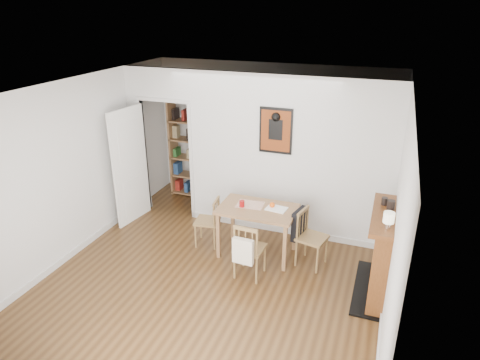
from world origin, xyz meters
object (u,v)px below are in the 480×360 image
at_px(chair_right, 311,237).
at_px(chair_front, 250,249).
at_px(dining_table, 257,214).
at_px(bookshelf, 191,149).
at_px(notebook, 277,209).
at_px(chair_left, 207,221).
at_px(ceramic_jar_a, 391,205).
at_px(red_glass, 242,204).
at_px(fireplace, 382,251).
at_px(ceramic_jar_b, 384,201).
at_px(orange_fruit, 272,205).
at_px(mantel_lamp, 389,219).

xyz_separation_m(chair_right, chair_front, (-0.74, -0.58, -0.02)).
distance_m(dining_table, chair_front, 0.64).
bearing_deg(bookshelf, notebook, -36.52).
bearing_deg(chair_left, chair_right, -0.37).
relative_size(dining_table, ceramic_jar_a, 9.58).
relative_size(chair_right, chair_front, 1.02).
xyz_separation_m(bookshelf, ceramic_jar_a, (3.70, -1.86, 0.27)).
xyz_separation_m(notebook, ceramic_jar_a, (1.54, -0.26, 0.44)).
bearing_deg(red_glass, notebook, 11.62).
bearing_deg(fireplace, ceramic_jar_b, 103.84).
bearing_deg(chair_front, bookshelf, 131.30).
height_order(fireplace, ceramic_jar_a, ceramic_jar_a).
xyz_separation_m(dining_table, ceramic_jar_b, (1.74, -0.09, 0.53)).
height_order(chair_left, chair_front, chair_front).
bearing_deg(fireplace, orange_fruit, 165.05).
bearing_deg(notebook, chair_front, -107.11).
distance_m(mantel_lamp, ceramic_jar_a, 0.53).
relative_size(chair_left, orange_fruit, 9.75).
bearing_deg(bookshelf, ceramic_jar_a, -26.63).
distance_m(chair_left, chair_front, 1.08).
bearing_deg(notebook, red_glass, -168.38).
height_order(bookshelf, notebook, bookshelf).
xyz_separation_m(chair_left, ceramic_jar_a, (2.64, -0.21, 0.82)).
relative_size(orange_fruit, notebook, 0.27).
bearing_deg(chair_left, red_glass, -5.09).
relative_size(notebook, ceramic_jar_b, 2.95).
bearing_deg(orange_fruit, ceramic_jar_b, -6.85).
distance_m(chair_right, ceramic_jar_a, 1.28).
bearing_deg(mantel_lamp, fireplace, 91.12).
bearing_deg(dining_table, ceramic_jar_a, -6.24).
bearing_deg(ceramic_jar_a, chair_front, -167.71).
bearing_deg(orange_fruit, fireplace, -14.95).
distance_m(fireplace, ceramic_jar_a, 0.62).
distance_m(red_glass, ceramic_jar_b, 2.00).
bearing_deg(ceramic_jar_b, orange_fruit, 173.15).
bearing_deg(ceramic_jar_b, ceramic_jar_a, -52.33).
relative_size(orange_fruit, ceramic_jar_a, 0.68).
bearing_deg(ceramic_jar_a, mantel_lamp, -91.39).
bearing_deg(dining_table, chair_front, -82.36).
bearing_deg(notebook, ceramic_jar_b, -6.01).
distance_m(fireplace, notebook, 1.58).
relative_size(fireplace, orange_fruit, 15.43).
bearing_deg(mantel_lamp, chair_front, 175.08).
bearing_deg(chair_front, mantel_lamp, -4.92).
xyz_separation_m(fireplace, ceramic_jar_b, (-0.06, 0.24, 0.59)).
xyz_separation_m(dining_table, red_glass, (-0.23, -0.04, 0.14)).
relative_size(red_glass, orange_fruit, 1.24).
xyz_separation_m(chair_right, fireplace, (0.98, -0.34, 0.17)).
bearing_deg(fireplace, chair_left, 172.47).
relative_size(bookshelf, ceramic_jar_b, 19.21).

